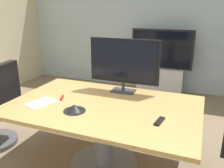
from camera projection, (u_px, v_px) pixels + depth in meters
The scene contains 8 objects.
wall_back_glass_partition at pixel (160, 27), 4.88m from camera, with size 6.12×0.10×2.64m, color #9EB2B7.
conference_table at pixel (103, 119), 2.55m from camera, with size 1.98×1.27×0.74m.
tv_monitor at pixel (124, 62), 2.77m from camera, with size 0.84×0.18×0.64m.
wall_display_unit at pixel (160, 73), 4.79m from camera, with size 1.20×0.36×1.31m.
conference_phone at pixel (74, 108), 2.33m from camera, with size 0.22×0.22×0.07m.
remote_control at pixel (159, 121), 2.11m from camera, with size 0.05×0.17×0.02m, color black.
whiteboard_marker at pixel (62, 98), 2.65m from camera, with size 0.13×0.02×0.02m, color red.
paper_notepad at pixel (41, 103), 2.53m from camera, with size 0.21×0.30×0.01m, color white.
Camera 1 is at (0.92, -1.91, 1.72)m, focal length 38.03 mm.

